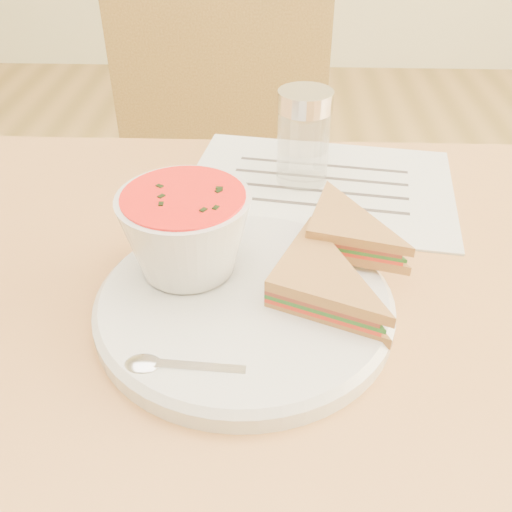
# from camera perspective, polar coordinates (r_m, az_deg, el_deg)

# --- Properties ---
(dining_table) EXTENTS (1.00, 0.70, 0.75)m
(dining_table) POSITION_cam_1_polar(r_m,az_deg,el_deg) (0.85, 2.20, -23.58)
(dining_table) COLOR #A47833
(dining_table) RESTS_ON floor
(chair_far) EXTENTS (0.47, 0.47, 1.00)m
(chair_far) POSITION_cam_1_polar(r_m,az_deg,el_deg) (1.14, -3.49, 3.82)
(chair_far) COLOR brown
(chair_far) RESTS_ON floor
(plate) EXTENTS (0.36, 0.36, 0.02)m
(plate) POSITION_cam_1_polar(r_m,az_deg,el_deg) (0.53, -1.16, -4.88)
(plate) COLOR silver
(plate) RESTS_ON dining_table
(soup_bowl) EXTENTS (0.13, 0.13, 0.09)m
(soup_bowl) POSITION_cam_1_polar(r_m,az_deg,el_deg) (0.54, -6.96, 1.98)
(soup_bowl) COLOR silver
(soup_bowl) RESTS_ON plate
(sandwich_half_a) EXTENTS (0.15, 0.15, 0.04)m
(sandwich_half_a) POSITION_cam_1_polar(r_m,az_deg,el_deg) (0.50, 0.83, -4.08)
(sandwich_half_a) COLOR #B4793F
(sandwich_half_a) RESTS_ON plate
(sandwich_half_b) EXTENTS (0.12, 0.12, 0.03)m
(sandwich_half_b) POSITION_cam_1_polar(r_m,az_deg,el_deg) (0.55, 4.90, 1.19)
(sandwich_half_b) COLOR #B4793F
(sandwich_half_b) RESTS_ON plate
(spoon) EXTENTS (0.16, 0.04, 0.01)m
(spoon) POSITION_cam_1_polar(r_m,az_deg,el_deg) (0.46, -5.61, -11.10)
(spoon) COLOR silver
(spoon) RESTS_ON plate
(paper_menu) EXTENTS (0.37, 0.29, 0.00)m
(paper_menu) POSITION_cam_1_polar(r_m,az_deg,el_deg) (0.74, 6.31, 7.10)
(paper_menu) COLOR silver
(paper_menu) RESTS_ON dining_table
(condiment_shaker) EXTENTS (0.08, 0.08, 0.12)m
(condiment_shaker) POSITION_cam_1_polar(r_m,az_deg,el_deg) (0.72, 4.77, 11.63)
(condiment_shaker) COLOR silver
(condiment_shaker) RESTS_ON dining_table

